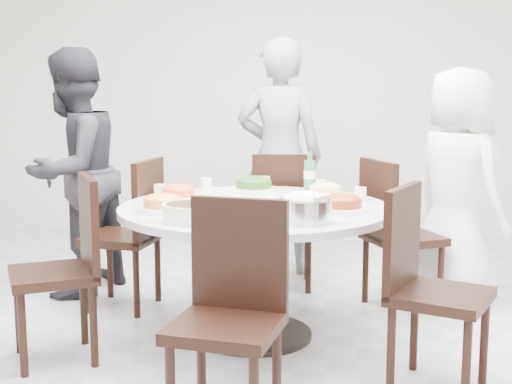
# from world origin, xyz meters

# --- Properties ---
(floor) EXTENTS (6.00, 6.00, 0.01)m
(floor) POSITION_xyz_m (0.00, 0.00, 0.00)
(floor) COLOR #B5B5BA
(floor) RESTS_ON ground
(wall_back) EXTENTS (6.00, 0.01, 2.80)m
(wall_back) POSITION_xyz_m (0.00, 3.00, 1.40)
(wall_back) COLOR beige
(wall_back) RESTS_ON ground
(dining_table) EXTENTS (1.50, 1.50, 0.75)m
(dining_table) POSITION_xyz_m (-0.06, 0.29, 0.38)
(dining_table) COLOR silver
(dining_table) RESTS_ON floor
(chair_ne) EXTENTS (0.56, 0.56, 0.95)m
(chair_ne) POSITION_xyz_m (0.82, 0.91, 0.47)
(chair_ne) COLOR black
(chair_ne) RESTS_ON floor
(chair_n) EXTENTS (0.44, 0.44, 0.95)m
(chair_n) POSITION_xyz_m (0.04, 1.32, 0.47)
(chair_n) COLOR black
(chair_n) RESTS_ON floor
(chair_nw) EXTENTS (0.48, 0.48, 0.95)m
(chair_nw) POSITION_xyz_m (-0.95, 0.74, 0.47)
(chair_nw) COLOR black
(chair_nw) RESTS_ON floor
(chair_sw) EXTENTS (0.57, 0.57, 0.95)m
(chair_sw) POSITION_xyz_m (-1.06, -0.14, 0.47)
(chair_sw) COLOR black
(chair_sw) RESTS_ON floor
(chair_s) EXTENTS (0.49, 0.49, 0.95)m
(chair_s) POSITION_xyz_m (-0.07, -0.82, 0.47)
(chair_s) COLOR black
(chair_s) RESTS_ON floor
(chair_se) EXTENTS (0.56, 0.56, 0.95)m
(chair_se) POSITION_xyz_m (0.85, -0.32, 0.47)
(chair_se) COLOR black
(chair_se) RESTS_ON floor
(diner_right) EXTENTS (0.81, 0.88, 1.52)m
(diner_right) POSITION_xyz_m (1.17, 1.10, 0.76)
(diner_right) COLOR white
(diner_right) RESTS_ON floor
(diner_middle) EXTENTS (0.66, 0.45, 1.74)m
(diner_middle) POSITION_xyz_m (-0.02, 1.70, 0.87)
(diner_middle) COLOR black
(diner_middle) RESTS_ON floor
(diner_left) EXTENTS (0.84, 0.95, 1.65)m
(diner_left) POSITION_xyz_m (-1.36, 1.02, 0.82)
(diner_left) COLOR black
(diner_left) RESTS_ON floor
(dish_greens) EXTENTS (0.28, 0.28, 0.07)m
(dish_greens) POSITION_xyz_m (-0.12, 0.80, 0.79)
(dish_greens) COLOR white
(dish_greens) RESTS_ON dining_table
(dish_pale) EXTENTS (0.24, 0.24, 0.06)m
(dish_pale) POSITION_xyz_m (0.32, 0.59, 0.78)
(dish_pale) COLOR white
(dish_pale) RESTS_ON dining_table
(dish_orange) EXTENTS (0.25, 0.25, 0.07)m
(dish_orange) POSITION_xyz_m (-0.52, 0.44, 0.78)
(dish_orange) COLOR white
(dish_orange) RESTS_ON dining_table
(dish_redbrown) EXTENTS (0.27, 0.27, 0.07)m
(dish_redbrown) POSITION_xyz_m (0.41, 0.17, 0.78)
(dish_redbrown) COLOR white
(dish_redbrown) RESTS_ON dining_table
(dish_tofu) EXTENTS (0.26, 0.26, 0.07)m
(dish_tofu) POSITION_xyz_m (-0.53, 0.09, 0.78)
(dish_tofu) COLOR white
(dish_tofu) RESTS_ON dining_table
(rice_bowl) EXTENTS (0.26, 0.26, 0.11)m
(rice_bowl) POSITION_xyz_m (0.22, -0.12, 0.81)
(rice_bowl) COLOR silver
(rice_bowl) RESTS_ON dining_table
(soup_bowl) EXTENTS (0.28, 0.28, 0.09)m
(soup_bowl) POSITION_xyz_m (-0.34, -0.16, 0.79)
(soup_bowl) COLOR white
(soup_bowl) RESTS_ON dining_table
(beverage_bottle) EXTENTS (0.07, 0.07, 0.25)m
(beverage_bottle) POSITION_xyz_m (0.22, 0.84, 0.87)
(beverage_bottle) COLOR #2F7740
(beverage_bottle) RESTS_ON dining_table
(tea_cups) EXTENTS (0.07, 0.07, 0.08)m
(tea_cups) POSITION_xyz_m (-0.05, 0.94, 0.79)
(tea_cups) COLOR white
(tea_cups) RESTS_ON dining_table
(chopsticks) EXTENTS (0.24, 0.04, 0.01)m
(chopsticks) POSITION_xyz_m (-0.04, 0.96, 0.76)
(chopsticks) COLOR tan
(chopsticks) RESTS_ON dining_table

